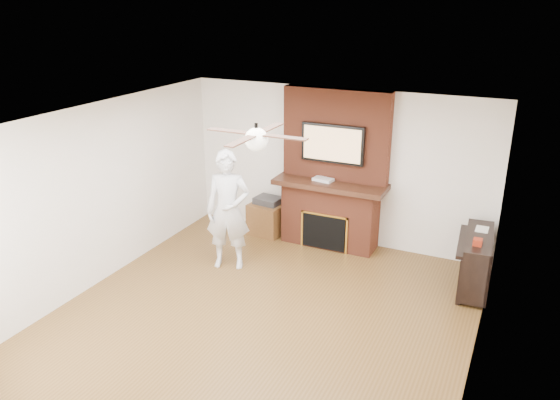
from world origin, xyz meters
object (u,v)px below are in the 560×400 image
at_px(fireplace, 332,185).
at_px(side_table, 268,216).
at_px(person, 228,210).
at_px(piano, 476,260).

height_order(fireplace, side_table, fireplace).
bearing_deg(person, side_table, 71.11).
bearing_deg(side_table, person, -82.69).
xyz_separation_m(person, piano, (3.39, 0.86, -0.47)).
bearing_deg(piano, side_table, 167.69).
bearing_deg(piano, fireplace, 162.37).
distance_m(side_table, piano, 3.45).
relative_size(person, piano, 1.46).
xyz_separation_m(side_table, piano, (3.41, -0.48, 0.13)).
height_order(fireplace, person, fireplace).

